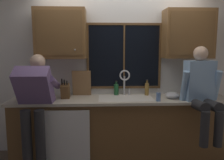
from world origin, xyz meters
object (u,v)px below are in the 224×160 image
soap_dispenser (158,97)px  bottle_green_glass (116,89)px  mixing_bowl (172,95)px  cutting_board (82,83)px  person_sitting_on_counter (202,89)px  knife_block (65,91)px  person_standing (35,101)px  bottle_tall_clear (147,89)px

soap_dispenser → bottle_green_glass: size_ratio=0.76×
mixing_bowl → soap_dispenser: (-0.25, -0.16, 0.02)m
cutting_board → mixing_bowl: 1.38m
cutting_board → person_sitting_on_counter: bearing=-15.9°
knife_block → mixing_bowl: 1.57m
person_standing → bottle_tall_clear: size_ratio=6.32×
person_standing → cutting_board: person_standing is taller
bottle_green_glass → bottle_tall_clear: 0.48m
person_standing → cutting_board: size_ratio=3.95×
bottle_tall_clear → person_standing: bearing=-162.4°
mixing_bowl → bottle_tall_clear: bottle_tall_clear is taller
mixing_bowl → bottle_tall_clear: size_ratio=0.81×
person_sitting_on_counter → mixing_bowl: size_ratio=6.28×
bottle_tall_clear → person_sitting_on_counter: bearing=-34.0°
person_sitting_on_counter → bottle_green_glass: 1.25m
person_sitting_on_counter → cutting_board: bearing=164.1°
person_standing → bottle_green_glass: bearing=26.5°
cutting_board → soap_dispenser: bearing=-21.2°
bottle_green_glass → cutting_board: bearing=-177.5°
soap_dispenser → bottle_green_glass: bottle_green_glass is taller
person_sitting_on_counter → person_standing: bearing=-178.8°
knife_block → bottle_tall_clear: (1.23, 0.18, -0.01)m
person_standing → person_sitting_on_counter: person_sitting_on_counter is taller
person_standing → knife_block: (0.35, 0.32, 0.06)m
person_sitting_on_counter → mixing_bowl: person_sitting_on_counter is taller
cutting_board → soap_dispenser: 1.18m
mixing_bowl → bottle_green_glass: bottle_green_glass is taller
cutting_board → soap_dispenser: size_ratio=2.35×
knife_block → bottle_green_glass: (0.76, 0.23, -0.02)m
cutting_board → bottle_tall_clear: bearing=-1.5°
knife_block → bottle_green_glass: knife_block is taller
bottle_tall_clear → soap_dispenser: bearing=-78.2°
person_standing → knife_block: person_standing is taller
bottle_tall_clear → knife_block: bearing=-171.8°
person_standing → mixing_bowl: 1.93m
knife_block → mixing_bowl: knife_block is taller
person_sitting_on_counter → cutting_board: (-1.68, 0.48, 0.01)m
cutting_board → soap_dispenser: cutting_board is taller
person_sitting_on_counter → soap_dispenser: bearing=174.7°
mixing_bowl → bottle_tall_clear: 0.41m
soap_dispenser → bottle_tall_clear: bearing=101.8°
knife_block → cutting_board: bearing=42.7°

